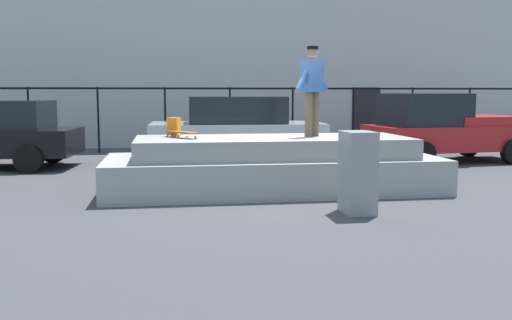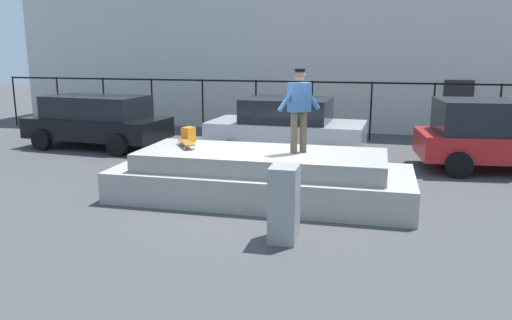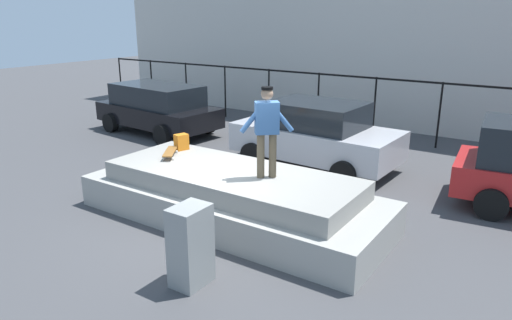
{
  "view_description": "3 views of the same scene",
  "coord_description": "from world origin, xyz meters",
  "px_view_note": "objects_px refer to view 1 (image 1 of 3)",
  "views": [
    {
      "loc": [
        -1.98,
        -10.29,
        1.82
      ],
      "look_at": [
        -0.22,
        1.11,
        0.49
      ],
      "focal_mm": 41.01,
      "sensor_mm": 36.0,
      "label": 1
    },
    {
      "loc": [
        2.28,
        -9.57,
        3.04
      ],
      "look_at": [
        -0.48,
        1.71,
        0.5
      ],
      "focal_mm": 35.47,
      "sensor_mm": 36.0,
      "label": 2
    },
    {
      "loc": [
        5.15,
        -6.55,
        3.89
      ],
      "look_at": [
        -0.41,
        1.71,
        0.79
      ],
      "focal_mm": 33.08,
      "sensor_mm": 36.0,
      "label": 3
    }
  ],
  "objects_px": {
    "car_red_pickup_far": "(443,128)",
    "utility_box": "(358,173)",
    "skateboarder": "(312,85)",
    "backpack": "(174,127)",
    "skateboard": "(183,133)",
    "car_silver_sedan_mid": "(237,130)"
  },
  "relations": [
    {
      "from": "skateboarder",
      "to": "backpack",
      "type": "xyz_separation_m",
      "value": [
        -2.56,
        0.5,
        -0.79
      ]
    },
    {
      "from": "skateboarder",
      "to": "car_silver_sedan_mid",
      "type": "bearing_deg",
      "value": 103.75
    },
    {
      "from": "backpack",
      "to": "skateboard",
      "type": "bearing_deg",
      "value": 33.73
    },
    {
      "from": "backpack",
      "to": "car_silver_sedan_mid",
      "type": "distance_m",
      "value": 3.75
    },
    {
      "from": "skateboarder",
      "to": "car_red_pickup_far",
      "type": "distance_m",
      "value": 6.01
    },
    {
      "from": "car_red_pickup_far",
      "to": "utility_box",
      "type": "height_order",
      "value": "car_red_pickup_far"
    },
    {
      "from": "utility_box",
      "to": "skateboard",
      "type": "bearing_deg",
      "value": 137.92
    },
    {
      "from": "skateboarder",
      "to": "car_red_pickup_far",
      "type": "xyz_separation_m",
      "value": [
        4.53,
        3.81,
        -1.07
      ]
    },
    {
      "from": "car_red_pickup_far",
      "to": "utility_box",
      "type": "xyz_separation_m",
      "value": [
        -4.39,
        -6.09,
        -0.27
      ]
    },
    {
      "from": "car_silver_sedan_mid",
      "to": "car_red_pickup_far",
      "type": "relative_size",
      "value": 1.01
    },
    {
      "from": "utility_box",
      "to": "backpack",
      "type": "bearing_deg",
      "value": 133.66
    },
    {
      "from": "backpack",
      "to": "car_red_pickup_far",
      "type": "distance_m",
      "value": 7.82
    },
    {
      "from": "car_silver_sedan_mid",
      "to": "car_red_pickup_far",
      "type": "xyz_separation_m",
      "value": [
        5.48,
        -0.07,
        0.01
      ]
    },
    {
      "from": "backpack",
      "to": "car_red_pickup_far",
      "type": "height_order",
      "value": "car_red_pickup_far"
    },
    {
      "from": "skateboard",
      "to": "car_red_pickup_far",
      "type": "relative_size",
      "value": 0.18
    },
    {
      "from": "backpack",
      "to": "utility_box",
      "type": "distance_m",
      "value": 3.91
    },
    {
      "from": "skateboarder",
      "to": "utility_box",
      "type": "height_order",
      "value": "skateboarder"
    },
    {
      "from": "skateboard",
      "to": "backpack",
      "type": "bearing_deg",
      "value": 105.93
    },
    {
      "from": "backpack",
      "to": "utility_box",
      "type": "bearing_deg",
      "value": 61.93
    },
    {
      "from": "skateboarder",
      "to": "utility_box",
      "type": "distance_m",
      "value": 2.66
    },
    {
      "from": "skateboard",
      "to": "utility_box",
      "type": "distance_m",
      "value": 3.44
    },
    {
      "from": "backpack",
      "to": "car_red_pickup_far",
      "type": "relative_size",
      "value": 0.08
    }
  ]
}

